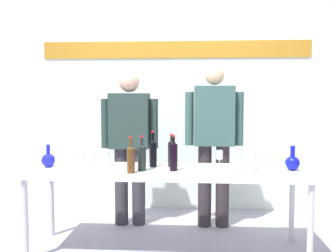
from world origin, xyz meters
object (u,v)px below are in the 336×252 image
Objects in this scene: wine_bottle_1 at (174,155)px; wine_bottle_3 at (153,152)px; wine_glass_left_0 at (91,159)px; wine_glass_right_1 at (253,156)px; decanter_blue_right at (292,162)px; presenter_left at (130,138)px; wine_bottle_2 at (131,158)px; wine_bottle_4 at (142,156)px; wine_glass_left_4 at (106,155)px; wine_glass_left_5 at (72,156)px; wine_glass_right_4 at (219,155)px; wine_glass_left_1 at (82,157)px; wine_glass_right_2 at (265,154)px; decanter_blue_left at (48,160)px; wine_glass_left_3 at (81,155)px; wine_glass_right_3 at (252,157)px; presenter_right at (214,136)px; wine_glass_left_2 at (58,159)px; wine_bottle_0 at (172,152)px; wine_glass_right_0 at (238,159)px; display_table at (167,175)px.

wine_bottle_1 is 0.25m from wine_bottle_3.
wine_glass_left_0 is 0.98× the size of wine_glass_right_1.
presenter_left is at bearing 157.37° from decanter_blue_right.
wine_bottle_1 is at bearing 19.42° from wine_bottle_2.
wine_bottle_4 is at bearing -177.25° from wine_bottle_1.
wine_glass_left_4 is 0.92× the size of wine_glass_left_5.
wine_glass_left_0 is at bearing -166.16° from wine_glass_right_4.
wine_glass_left_1 is 1.67m from wine_glass_right_2.
decanter_blue_left is 1.61× the size of wine_glass_left_3.
wine_bottle_2 is 1.93× the size of wine_glass_right_3.
wine_glass_left_1 is 1.23m from wine_glass_right_4.
presenter_right is at bearing 36.43° from wine_glass_left_0.
wine_glass_left_3 is at bearing 146.35° from wine_bottle_2.
wine_glass_left_5 reaches higher than wine_glass_left_4.
wine_glass_left_5 is at bearing 155.29° from wine_glass_left_1.
wine_glass_right_3 is (1.38, 0.15, 0.01)m from wine_glass_left_0.
wine_bottle_2 is (0.16, -0.85, -0.07)m from presenter_left.
wine_glass_right_2 is (1.45, 0.15, 0.01)m from wine_glass_left_4.
wine_glass_left_2 is 0.91× the size of wine_glass_right_2.
wine_bottle_1 is at bearing -159.06° from wine_glass_right_2.
wine_glass_right_0 is at bearing -14.04° from wine_bottle_0.
presenter_left is 0.77m from wine_glass_left_1.
wine_glass_left_1 is 1.49m from wine_glass_right_3.
wine_glass_left_5 is (-0.92, 0.08, -0.03)m from wine_bottle_1.
wine_glass_right_4 is at bearing 3.97° from wine_bottle_3.
wine_bottle_3 reaches higher than wine_glass_left_3.
wine_bottle_3 reaches higher than decanter_blue_left.
wine_glass_right_2 is (0.86, 0.14, -0.02)m from wine_bottle_0.
wine_bottle_4 reaches higher than wine_glass_left_0.
wine_glass_left_1 is at bearing 174.89° from wine_bottle_4.
wine_glass_right_2 is at bearing 6.06° from wine_glass_left_4.
wine_bottle_3 is (-1.22, 0.07, 0.07)m from decanter_blue_right.
wine_glass_left_3 is 0.80× the size of wine_glass_right_3.
presenter_right is 12.05× the size of wine_glass_left_2.
wine_bottle_4 is 0.43m from wine_glass_left_0.
wine_glass_right_2 is 1.01× the size of wine_glass_right_4.
wine_glass_left_0 reaches higher than wine_glass_left_1.
wine_glass_left_4 is 1.18m from wine_glass_right_0.
wine_bottle_0 is 0.44m from wine_bottle_2.
display_table is 0.51m from wine_glass_right_4.
wine_bottle_1 is 0.55m from wine_glass_right_0.
wine_glass_right_1 is (1.20, -0.55, -0.09)m from presenter_left.
wine_bottle_2 is 1.09m from wine_glass_right_1.
decanter_blue_right is 1.39× the size of wine_glass_right_2.
presenter_left is 0.63m from wine_glass_left_3.
wine_glass_left_4 is at bearing -173.94° from wine_glass_right_2.
wine_glass_right_0 is at bearing -135.31° from wine_glass_right_1.
wine_glass_left_0 is 1.01× the size of wine_glass_right_0.
wine_glass_right_4 is at bearing -30.00° from presenter_left.
display_table is 17.46× the size of wine_glass_left_2.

